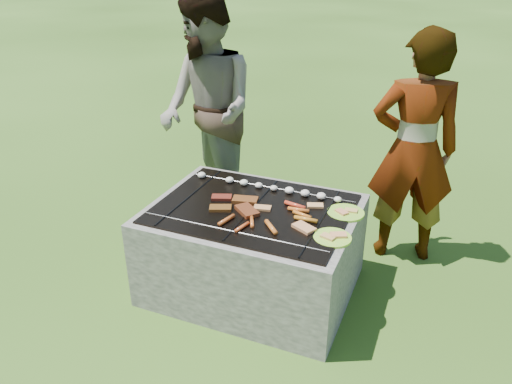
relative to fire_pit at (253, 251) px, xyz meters
The scene contains 10 objects.
lawn 0.28m from the fire_pit, ahead, with size 60.00×60.00×0.00m, color #254310.
fire_pit is the anchor object (origin of this frame).
mushrooms 0.45m from the fire_pit, 85.50° to the left, with size 1.05×0.06×0.04m.
pork_slabs 0.36m from the fire_pit, 167.92° to the right, with size 0.40×0.29×0.02m.
sausages 0.40m from the fire_pit, 24.61° to the right, with size 0.54×0.47×0.03m.
bread_on_grate 0.45m from the fire_pit, ahead, with size 0.46×0.41×0.02m.
plate_far 0.67m from the fire_pit, 16.44° to the left, with size 0.29×0.29×0.03m.
plate_near 0.67m from the fire_pit, 15.76° to the right, with size 0.29×0.29×0.03m.
cook 1.32m from the fire_pit, 43.61° to the left, with size 0.61×0.40×1.67m, color #9F9484.
bystander 1.30m from the fire_pit, 131.83° to the left, with size 0.90×0.70×1.84m, color gray.
Camera 1 is at (1.10, -2.59, 2.09)m, focal length 35.00 mm.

